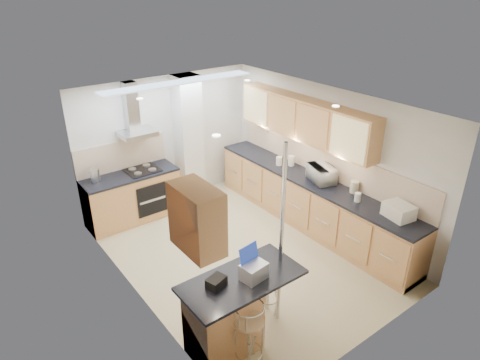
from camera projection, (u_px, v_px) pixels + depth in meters
ground at (243, 253)px, 7.03m from camera, size 4.80×4.80×0.00m
room_shell at (245, 155)px, 6.81m from camera, size 3.64×4.84×2.51m
right_counter at (310, 202)px, 7.64m from camera, size 0.63×4.40×0.92m
back_counter at (132, 197)px, 7.83m from camera, size 1.70×0.63×0.92m
peninsula at (242, 309)px, 5.17m from camera, size 1.47×0.72×0.94m
microwave at (322, 174)px, 7.30m from camera, size 0.49×0.60×0.28m
laptop at (254, 271)px, 4.93m from camera, size 0.32×0.25×0.20m
bag at (216, 282)px, 4.82m from camera, size 0.25×0.21×0.12m
bar_stool_near at (249, 336)px, 4.83m from camera, size 0.40×0.40×0.89m
bar_stool_end at (268, 282)px, 5.67m from camera, size 0.50×0.50×0.90m
jar_a at (291, 161)px, 7.94m from camera, size 0.14×0.14×0.19m
jar_b at (279, 161)px, 7.96m from camera, size 0.12×0.12×0.16m
jar_c at (354, 187)px, 6.95m from camera, size 0.16×0.16×0.20m
jar_d at (358, 197)px, 6.68m from camera, size 0.10×0.10×0.15m
bread_bin at (399, 211)px, 6.22m from camera, size 0.38×0.45×0.21m
kettle at (95, 175)px, 7.30m from camera, size 0.16×0.16×0.24m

